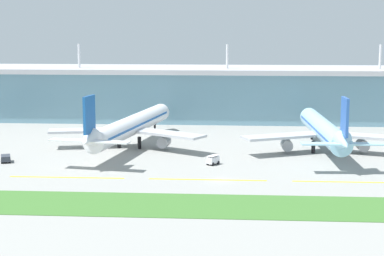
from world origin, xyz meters
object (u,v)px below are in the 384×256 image
(airliner_near_middle, at_px, (131,126))
(airliner_far_middle, at_px, (324,130))
(pushback_tug, at_px, (6,158))
(baggage_cart, at_px, (213,160))

(airliner_near_middle, xyz_separation_m, airliner_far_middle, (56.73, -3.65, -0.01))
(airliner_far_middle, xyz_separation_m, pushback_tug, (-86.76, -19.70, -5.35))
(airliner_near_middle, bearing_deg, airliner_far_middle, -3.68)
(airliner_far_middle, xyz_separation_m, baggage_cart, (-31.24, -18.99, -5.18))
(airliner_near_middle, height_order, pushback_tug, airliner_near_middle)
(airliner_far_middle, relative_size, pushback_tug, 12.71)
(pushback_tug, bearing_deg, baggage_cart, 0.73)
(airliner_near_middle, height_order, airliner_far_middle, same)
(pushback_tug, bearing_deg, airliner_near_middle, 37.87)
(airliner_far_middle, bearing_deg, baggage_cart, -148.70)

